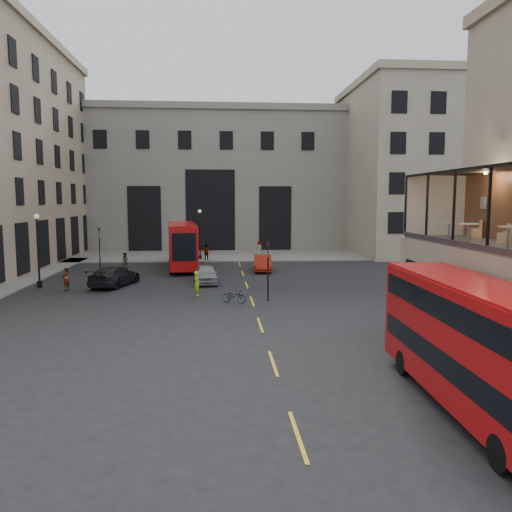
{
  "coord_description": "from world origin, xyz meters",
  "views": [
    {
      "loc": [
        -4.1,
        -18.67,
        6.32
      ],
      "look_at": [
        -1.85,
        10.74,
        3.0
      ],
      "focal_mm": 35.0,
      "sensor_mm": 36.0,
      "label": 1
    }
  ],
  "objects": [
    {
      "name": "cyclist",
      "position": [
        -5.52,
        14.19,
        0.81
      ],
      "size": [
        0.57,
        0.69,
        1.62
      ],
      "primitive_type": "imported",
      "rotation": [
        0.0,
        0.0,
        1.92
      ],
      "color": "#B5E217",
      "rests_on": "ground"
    },
    {
      "name": "car_a",
      "position": [
        -5.04,
        19.05,
        0.7
      ],
      "size": [
        1.98,
        4.25,
        1.41
      ],
      "primitive_type": "imported",
      "rotation": [
        0.0,
        0.0,
        0.08
      ],
      "color": "gray",
      "rests_on": "ground"
    },
    {
      "name": "traffic_light_far",
      "position": [
        -15.0,
        28.0,
        2.42
      ],
      "size": [
        0.16,
        0.2,
        3.8
      ],
      "color": "black",
      "rests_on": "ground"
    },
    {
      "name": "pedestrian_a",
      "position": [
        -12.49,
        26.96,
        0.78
      ],
      "size": [
        0.81,
        0.66,
        1.56
      ],
      "primitive_type": "imported",
      "rotation": [
        0.0,
        0.0,
        0.1
      ],
      "color": "gray",
      "rests_on": "ground"
    },
    {
      "name": "pedestrian_b",
      "position": [
        -6.44,
        32.17,
        0.78
      ],
      "size": [
        1.16,
        1.02,
        1.56
      ],
      "primitive_type": "imported",
      "rotation": [
        0.0,
        0.0,
        0.55
      ],
      "color": "gray",
      "rests_on": "ground"
    },
    {
      "name": "traffic_light_near",
      "position": [
        -1.0,
        12.0,
        2.42
      ],
      "size": [
        0.16,
        0.2,
        3.8
      ],
      "color": "black",
      "rests_on": "ground"
    },
    {
      "name": "cafe_chair_b",
      "position": [
        7.67,
        0.42,
        4.88
      ],
      "size": [
        0.51,
        0.51,
        0.92
      ],
      "color": "tan",
      "rests_on": "cafe_floor"
    },
    {
      "name": "pedestrian_e",
      "position": [
        -14.69,
        16.56,
        0.82
      ],
      "size": [
        0.57,
        0.69,
        1.63
      ],
      "primitive_type": "imported",
      "rotation": [
        0.0,
        0.0,
        4.36
      ],
      "color": "gray",
      "rests_on": "ground"
    },
    {
      "name": "cafe_chair_c",
      "position": [
        7.19,
        0.18,
        4.84
      ],
      "size": [
        0.46,
        0.46,
        0.8
      ],
      "color": "#DEBB80",
      "rests_on": "cafe_floor"
    },
    {
      "name": "cafe_table_mid",
      "position": [
        5.39,
        -0.47,
        5.16
      ],
      "size": [
        0.68,
        0.68,
        0.85
      ],
      "color": "beige",
      "rests_on": "cafe_floor"
    },
    {
      "name": "cafe_chair_d",
      "position": [
        7.66,
        3.19,
        4.85
      ],
      "size": [
        0.5,
        0.5,
        0.83
      ],
      "color": "#DEB380",
      "rests_on": "cafe_floor"
    },
    {
      "name": "cafe_table_near",
      "position": [
        5.85,
        -2.28,
        5.15
      ],
      "size": [
        0.67,
        0.67,
        0.83
      ],
      "color": "beige",
      "rests_on": "cafe_floor"
    },
    {
      "name": "bus_far",
      "position": [
        -7.41,
        27.57,
        2.35
      ],
      "size": [
        3.43,
        10.68,
        4.19
      ],
      "color": "#A70C0B",
      "rests_on": "ground"
    },
    {
      "name": "pavement_far",
      "position": [
        -6.0,
        38.0,
        0.06
      ],
      "size": [
        40.0,
        12.0,
        0.12
      ],
      "primitive_type": "cube",
      "color": "slate",
      "rests_on": "ground"
    },
    {
      "name": "bicycle",
      "position": [
        -3.13,
        11.72,
        0.4
      ],
      "size": [
        1.61,
        1.12,
        0.8
      ],
      "primitive_type": "imported",
      "rotation": [
        0.0,
        0.0,
        1.14
      ],
      "color": "gray",
      "rests_on": "ground"
    },
    {
      "name": "cafe_floor",
      "position": [
        6.5,
        0.0,
        4.55
      ],
      "size": [
        3.0,
        10.0,
        0.1
      ],
      "primitive_type": "cube",
      "color": "slate",
      "rests_on": "host_frontage"
    },
    {
      "name": "bus_near",
      "position": [
        3.5,
        -4.73,
        2.19
      ],
      "size": [
        2.47,
        9.84,
        3.91
      ],
      "color": "#B70C0E",
      "rests_on": "ground"
    },
    {
      "name": "gateway",
      "position": [
        -5.0,
        47.99,
        9.39
      ],
      "size": [
        35.0,
        10.6,
        18.0
      ],
      "color": "gray",
      "rests_on": "ground"
    },
    {
      "name": "car_c",
      "position": [
        -11.73,
        18.34,
        0.74
      ],
      "size": [
        3.47,
        5.51,
        1.49
      ],
      "primitive_type": "imported",
      "rotation": [
        0.0,
        0.0,
        2.85
      ],
      "color": "black",
      "rests_on": "ground"
    },
    {
      "name": "ground",
      "position": [
        0.0,
        0.0,
        0.0
      ],
      "size": [
        140.0,
        140.0,
        0.0
      ],
      "primitive_type": "plane",
      "color": "black",
      "rests_on": "ground"
    },
    {
      "name": "car_b",
      "position": [
        -0.13,
        25.25,
        0.71
      ],
      "size": [
        1.83,
        4.43,
        1.43
      ],
      "primitive_type": "imported",
      "rotation": [
        0.0,
        0.0,
        -0.08
      ],
      "color": "#971909",
      "rests_on": "ground"
    },
    {
      "name": "street_lamp_a",
      "position": [
        -17.0,
        18.0,
        2.39
      ],
      "size": [
        0.36,
        0.36,
        5.33
      ],
      "color": "black",
      "rests_on": "ground"
    },
    {
      "name": "cafe_table_far",
      "position": [
        5.95,
        2.34,
        5.09
      ],
      "size": [
        0.6,
        0.6,
        0.75
      ],
      "color": "beige",
      "rests_on": "cafe_floor"
    },
    {
      "name": "street_lamp_b",
      "position": [
        -6.0,
        34.0,
        2.39
      ],
      "size": [
        0.36,
        0.36,
        5.33
      ],
      "color": "black",
      "rests_on": "ground"
    },
    {
      "name": "host_frontage",
      "position": [
        6.5,
        0.0,
        2.25
      ],
      "size": [
        3.0,
        11.0,
        4.5
      ],
      "primitive_type": "cube",
      "color": "tan",
      "rests_on": "ground"
    },
    {
      "name": "building_right",
      "position": [
        20.0,
        39.97,
        10.39
      ],
      "size": [
        16.6,
        18.6,
        20.0
      ],
      "color": "#AAA289",
      "rests_on": "ground"
    },
    {
      "name": "pedestrian_d",
      "position": [
        0.66,
        38.55,
        0.8
      ],
      "size": [
        0.92,
        0.91,
        1.6
      ],
      "primitive_type": "imported",
      "rotation": [
        0.0,
        0.0,
        2.37
      ],
      "color": "gray",
      "rests_on": "ground"
    },
    {
      "name": "pedestrian_c",
      "position": [
        -5.29,
        32.7,
        0.88
      ],
      "size": [
        1.08,
        0.54,
        1.77
      ],
      "primitive_type": "imported",
      "rotation": [
        0.0,
        0.0,
        3.25
      ],
      "color": "gray",
      "rests_on": "ground"
    }
  ]
}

